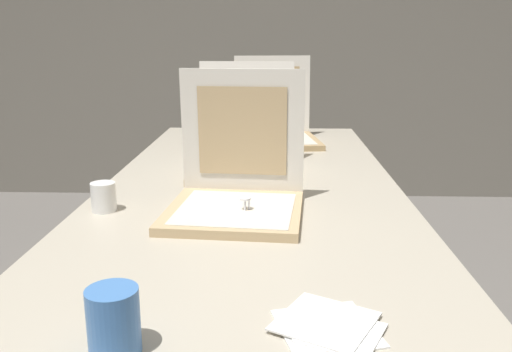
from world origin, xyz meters
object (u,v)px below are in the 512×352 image
at_px(table, 251,198).
at_px(cup_white_near_left, 104,197).
at_px(pizza_box_back, 276,130).
at_px(napkin_pile, 330,327).
at_px(pizza_box_middle, 244,156).
at_px(pizza_box_front, 236,192).
at_px(cup_printed_front, 114,321).
at_px(cup_white_far, 212,147).

xyz_separation_m(table, cup_white_near_left, (-0.36, -0.29, 0.09)).
bearing_deg(pizza_box_back, napkin_pile, -94.75).
distance_m(pizza_box_middle, cup_white_near_left, 0.55).
distance_m(pizza_box_front, cup_printed_front, 0.65).
bearing_deg(table, pizza_box_front, -95.12).
xyz_separation_m(pizza_box_back, cup_white_far, (-0.23, -0.29, -0.01)).
bearing_deg(pizza_box_middle, table, -78.44).
bearing_deg(pizza_box_front, pizza_box_middle, 94.97).
height_order(pizza_box_front, cup_white_near_left, pizza_box_front).
relative_size(pizza_box_middle, cup_printed_front, 3.99).
height_order(table, cup_white_far, cup_white_far).
relative_size(cup_white_near_left, cup_white_far, 1.00).
distance_m(cup_white_near_left, napkin_pile, 0.76).
bearing_deg(table, cup_white_far, 114.09).
bearing_deg(cup_printed_front, cup_white_near_left, 108.60).
bearing_deg(pizza_box_back, cup_white_near_left, -122.97).
bearing_deg(cup_white_near_left, napkin_pile, -46.93).
relative_size(pizza_box_front, napkin_pile, 1.83).
relative_size(cup_printed_front, napkin_pile, 0.49).
bearing_deg(pizza_box_front, table, 89.36).
distance_m(cup_white_near_left, cup_white_far, 0.68).
bearing_deg(cup_white_far, table, -65.91).
bearing_deg(table, cup_white_near_left, -141.59).
xyz_separation_m(pizza_box_middle, cup_printed_front, (-0.12, -1.06, -0.00)).
relative_size(table, pizza_box_front, 5.60).
bearing_deg(pizza_box_front, cup_white_far, 106.31).
distance_m(pizza_box_middle, pizza_box_back, 0.51).
distance_m(pizza_box_front, cup_white_near_left, 0.34).
bearing_deg(cup_white_near_left, cup_printed_front, -71.40).
relative_size(cup_white_near_left, napkin_pile, 0.38).
xyz_separation_m(cup_white_near_left, napkin_pile, (0.52, -0.56, -0.03)).
bearing_deg(pizza_box_front, pizza_box_back, 88.32).
bearing_deg(table, pizza_box_back, 83.39).
relative_size(table, cup_white_near_left, 26.91).
relative_size(pizza_box_back, cup_white_near_left, 5.26).
relative_size(pizza_box_front, cup_white_near_left, 4.81).
height_order(pizza_box_middle, cup_printed_front, pizza_box_middle).
bearing_deg(cup_white_near_left, pizza_box_front, 0.80).
xyz_separation_m(cup_white_near_left, cup_printed_front, (0.21, -0.63, 0.01)).
height_order(cup_white_near_left, cup_printed_front, cup_printed_front).
bearing_deg(cup_white_far, pizza_box_middle, -57.94).
xyz_separation_m(pizza_box_front, cup_white_far, (-0.13, 0.64, -0.01)).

